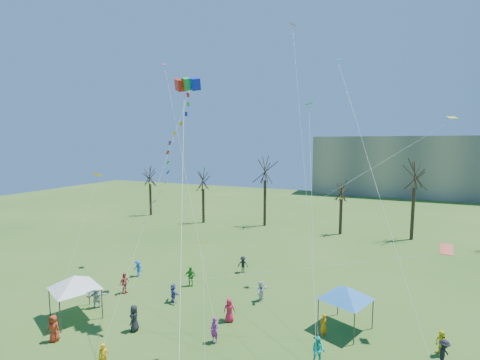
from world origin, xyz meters
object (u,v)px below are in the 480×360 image
at_px(canopy_tent_white, 75,282).
at_px(distant_building, 439,167).
at_px(big_box_kite, 176,151).
at_px(canopy_tent_blue, 346,293).

bearing_deg(canopy_tent_white, distant_building, 66.39).
relative_size(distant_building, canopy_tent_white, 14.85).
xyz_separation_m(distant_building, canopy_tent_white, (-34.13, -78.10, -4.68)).
distance_m(distant_building, big_box_kite, 80.37).
bearing_deg(big_box_kite, distant_building, 70.73).
xyz_separation_m(distant_building, canopy_tent_blue, (-15.15, -71.66, -4.82)).
bearing_deg(canopy_tent_blue, canopy_tent_white, -161.26).
height_order(distant_building, big_box_kite, big_box_kite).
distance_m(distant_building, canopy_tent_blue, 73.40).
distance_m(canopy_tent_white, canopy_tent_blue, 20.05).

